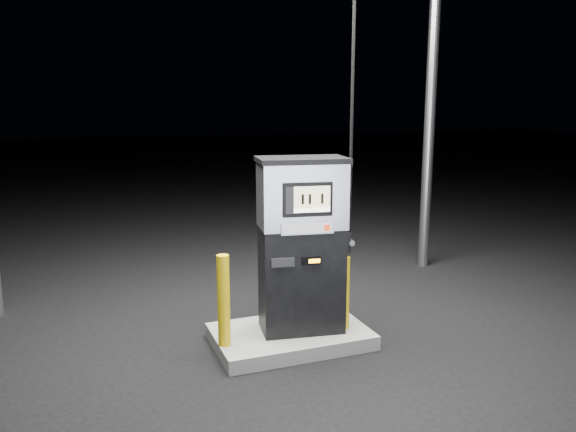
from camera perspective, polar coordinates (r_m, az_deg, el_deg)
name	(u,v)px	position (r m, az deg, el deg)	size (l,w,h in m)	color
ground	(290,343)	(6.08, 0.22, -12.78)	(80.00, 80.00, 0.00)	black
pump_island	(290,336)	(6.05, 0.22, -12.13)	(1.60, 1.00, 0.15)	slate
fuel_dispenser	(302,243)	(5.76, 1.42, -2.78)	(1.03, 0.67, 3.76)	black
bollard_left	(224,301)	(5.54, -6.55, -8.54)	(0.12, 0.12, 0.92)	gold
bollard_right	(345,293)	(5.96, 5.76, -7.77)	(0.10, 0.10, 0.78)	gold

